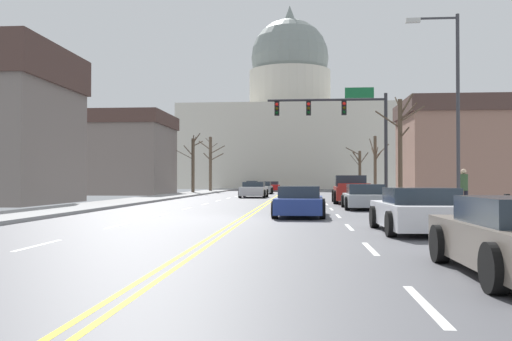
{
  "coord_description": "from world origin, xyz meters",
  "views": [
    {
      "loc": [
        2.13,
        -20.22,
        1.4
      ],
      "look_at": [
        -2.65,
        37.86,
        2.35
      ],
      "focal_mm": 39.86,
      "sensor_mm": 36.0,
      "label": 1
    }
  ],
  "objects_px": {
    "pedestrian_00": "(464,187)",
    "sedan_near_01": "(365,197)",
    "street_lamp_right": "(451,95)",
    "sedan_oncoming_03": "(252,185)",
    "sedan_near_02": "(300,202)",
    "sedan_oncoming_02": "(271,187)",
    "signal_gantry": "(344,118)",
    "sedan_near_03": "(418,211)",
    "sedan_oncoming_01": "(262,188)",
    "pickup_truck_near_00": "(351,191)",
    "bicycle_parked": "(504,209)",
    "sedan_oncoming_00": "(254,190)"
  },
  "relations": [
    {
      "from": "sedan_near_02",
      "to": "sedan_oncoming_03",
      "type": "distance_m",
      "value": 61.17
    },
    {
      "from": "sedan_oncoming_01",
      "to": "sedan_oncoming_03",
      "type": "relative_size",
      "value": 1.0
    },
    {
      "from": "sedan_near_03",
      "to": "sedan_oncoming_01",
      "type": "xyz_separation_m",
      "value": [
        -7.12,
        41.5,
        0.01
      ]
    },
    {
      "from": "sedan_oncoming_00",
      "to": "sedan_oncoming_02",
      "type": "bearing_deg",
      "value": 89.8
    },
    {
      "from": "sedan_near_02",
      "to": "sedan_oncoming_01",
      "type": "distance_m",
      "value": 35.34
    },
    {
      "from": "street_lamp_right",
      "to": "sedan_near_02",
      "type": "xyz_separation_m",
      "value": [
        -5.91,
        -0.92,
        -4.18
      ]
    },
    {
      "from": "street_lamp_right",
      "to": "pedestrian_00",
      "type": "bearing_deg",
      "value": 57.12
    },
    {
      "from": "sedan_near_02",
      "to": "sedan_oncoming_01",
      "type": "bearing_deg",
      "value": 96.42
    },
    {
      "from": "sedan_oncoming_01",
      "to": "bicycle_parked",
      "type": "distance_m",
      "value": 39.78
    },
    {
      "from": "street_lamp_right",
      "to": "sedan_near_03",
      "type": "xyz_separation_m",
      "value": [
        -2.74,
        -7.3,
        -4.16
      ]
    },
    {
      "from": "pickup_truck_near_00",
      "to": "sedan_oncoming_02",
      "type": "distance_m",
      "value": 34.68
    },
    {
      "from": "bicycle_parked",
      "to": "sedan_near_01",
      "type": "bearing_deg",
      "value": 110.39
    },
    {
      "from": "sedan_near_01",
      "to": "sedan_oncoming_03",
      "type": "xyz_separation_m",
      "value": [
        -10.35,
        54.93,
        0.03
      ]
    },
    {
      "from": "street_lamp_right",
      "to": "sedan_oncoming_02",
      "type": "relative_size",
      "value": 1.71
    },
    {
      "from": "pedestrian_00",
      "to": "sedan_near_01",
      "type": "bearing_deg",
      "value": 134.79
    },
    {
      "from": "sedan_near_02",
      "to": "sedan_near_03",
      "type": "xyz_separation_m",
      "value": [
        3.17,
        -6.38,
        0.02
      ]
    },
    {
      "from": "pickup_truck_near_00",
      "to": "sedan_oncoming_02",
      "type": "height_order",
      "value": "pickup_truck_near_00"
    },
    {
      "from": "sedan_near_01",
      "to": "bicycle_parked",
      "type": "xyz_separation_m",
      "value": [
        3.38,
        -9.09,
        -0.07
      ]
    },
    {
      "from": "pickup_truck_near_00",
      "to": "sedan_near_03",
      "type": "relative_size",
      "value": 1.31
    },
    {
      "from": "street_lamp_right",
      "to": "pedestrian_00",
      "type": "relative_size",
      "value": 4.53
    },
    {
      "from": "street_lamp_right",
      "to": "sedan_oncoming_01",
      "type": "height_order",
      "value": "street_lamp_right"
    },
    {
      "from": "sedan_oncoming_00",
      "to": "sedan_oncoming_01",
      "type": "bearing_deg",
      "value": 90.9
    },
    {
      "from": "signal_gantry",
      "to": "pedestrian_00",
      "type": "distance_m",
      "value": 15.06
    },
    {
      "from": "signal_gantry",
      "to": "sedan_near_02",
      "type": "height_order",
      "value": "signal_gantry"
    },
    {
      "from": "sedan_oncoming_03",
      "to": "bicycle_parked",
      "type": "distance_m",
      "value": 65.47
    },
    {
      "from": "sedan_oncoming_03",
      "to": "street_lamp_right",
      "type": "bearing_deg",
      "value": -77.58
    },
    {
      "from": "sedan_oncoming_02",
      "to": "sedan_oncoming_03",
      "type": "distance_m",
      "value": 14.23
    },
    {
      "from": "signal_gantry",
      "to": "sedan_near_01",
      "type": "height_order",
      "value": "signal_gantry"
    },
    {
      "from": "street_lamp_right",
      "to": "sedan_oncoming_00",
      "type": "height_order",
      "value": "street_lamp_right"
    },
    {
      "from": "sedan_near_01",
      "to": "sedan_oncoming_02",
      "type": "bearing_deg",
      "value": 99.33
    },
    {
      "from": "sedan_near_02",
      "to": "pedestrian_00",
      "type": "distance_m",
      "value": 7.07
    },
    {
      "from": "sedan_oncoming_02",
      "to": "sedan_near_02",
      "type": "bearing_deg",
      "value": -85.53
    },
    {
      "from": "pedestrian_00",
      "to": "pickup_truck_near_00",
      "type": "bearing_deg",
      "value": 108.83
    },
    {
      "from": "street_lamp_right",
      "to": "sedan_oncoming_00",
      "type": "xyz_separation_m",
      "value": [
        -9.67,
        22.13,
        -4.14
      ]
    },
    {
      "from": "sedan_oncoming_03",
      "to": "sedan_oncoming_02",
      "type": "bearing_deg",
      "value": -75.4
    },
    {
      "from": "signal_gantry",
      "to": "sedan_oncoming_03",
      "type": "relative_size",
      "value": 1.71
    },
    {
      "from": "sedan_near_02",
      "to": "sedan_oncoming_02",
      "type": "distance_m",
      "value": 47.12
    },
    {
      "from": "signal_gantry",
      "to": "sedan_near_02",
      "type": "relative_size",
      "value": 1.67
    },
    {
      "from": "sedan_oncoming_00",
      "to": "pedestrian_00",
      "type": "xyz_separation_m",
      "value": [
        10.47,
        -20.89,
        0.51
      ]
    },
    {
      "from": "pickup_truck_near_00",
      "to": "sedan_oncoming_01",
      "type": "xyz_separation_m",
      "value": [
        -6.98,
        22.16,
        -0.17
      ]
    },
    {
      "from": "pickup_truck_near_00",
      "to": "sedan_oncoming_03",
      "type": "bearing_deg",
      "value": 102.16
    },
    {
      "from": "sedan_near_02",
      "to": "pedestrian_00",
      "type": "relative_size",
      "value": 2.76
    },
    {
      "from": "signal_gantry",
      "to": "sedan_near_02",
      "type": "bearing_deg",
      "value": -100.02
    },
    {
      "from": "street_lamp_right",
      "to": "sedan_near_03",
      "type": "relative_size",
      "value": 1.79
    },
    {
      "from": "pickup_truck_near_00",
      "to": "pedestrian_00",
      "type": "relative_size",
      "value": 3.31
    },
    {
      "from": "pickup_truck_near_00",
      "to": "sedan_oncoming_01",
      "type": "relative_size",
      "value": 1.22
    },
    {
      "from": "signal_gantry",
      "to": "sedan_oncoming_00",
      "type": "height_order",
      "value": "signal_gantry"
    },
    {
      "from": "sedan_near_02",
      "to": "sedan_oncoming_02",
      "type": "bearing_deg",
      "value": 94.47
    },
    {
      "from": "sedan_oncoming_03",
      "to": "pedestrian_00",
      "type": "relative_size",
      "value": 2.7
    },
    {
      "from": "pickup_truck_near_00",
      "to": "sedan_oncoming_00",
      "type": "bearing_deg",
      "value": 123.94
    }
  ]
}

